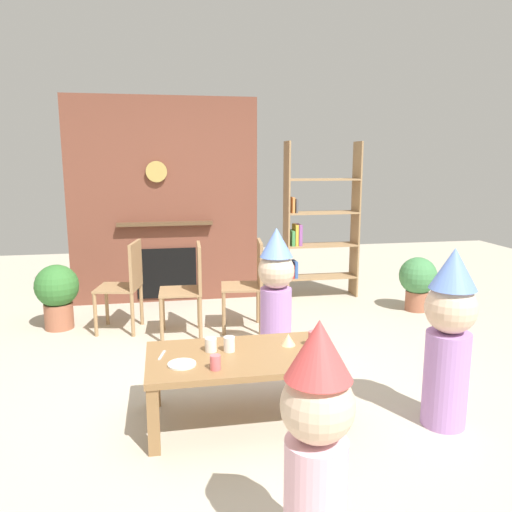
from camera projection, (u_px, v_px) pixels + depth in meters
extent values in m
plane|color=#BCB29E|center=(246.00, 389.00, 3.77)|extent=(12.00, 12.00, 0.00)
cube|color=brown|center=(164.00, 201.00, 5.96)|extent=(2.20, 0.18, 2.40)
cube|color=black|center=(167.00, 273.00, 6.02)|extent=(0.70, 0.02, 0.60)
cube|color=brown|center=(165.00, 224.00, 5.87)|extent=(1.10, 0.10, 0.04)
cylinder|color=tan|center=(156.00, 172.00, 5.76)|extent=(0.24, 0.04, 0.24)
cube|color=#9E7A51|center=(286.00, 222.00, 6.07)|extent=(0.02, 0.28, 1.90)
cube|color=#9E7A51|center=(356.00, 220.00, 6.23)|extent=(0.02, 0.28, 1.90)
cube|color=#9E7A51|center=(320.00, 277.00, 6.28)|extent=(0.86, 0.28, 0.02)
cube|color=#9E7A51|center=(321.00, 245.00, 6.21)|extent=(0.86, 0.28, 0.02)
cube|color=#9E7A51|center=(322.00, 213.00, 6.13)|extent=(0.86, 0.28, 0.02)
cube|color=#9E7A51|center=(322.00, 179.00, 6.06)|extent=(0.86, 0.28, 0.02)
cube|color=#B23333|center=(291.00, 271.00, 6.20)|extent=(0.04, 0.20, 0.16)
cube|color=#3359A5|center=(295.00, 269.00, 6.20)|extent=(0.04, 0.20, 0.20)
cube|color=#3F8C4C|center=(292.00, 238.00, 6.12)|extent=(0.04, 0.20, 0.18)
cube|color=gold|center=(295.00, 235.00, 6.12)|extent=(0.04, 0.20, 0.26)
cube|color=#8C4C99|center=(299.00, 235.00, 6.13)|extent=(0.04, 0.20, 0.25)
cube|color=#D87F3F|center=(292.00, 205.00, 6.04)|extent=(0.03, 0.20, 0.18)
cube|color=#4C4C51|center=(295.00, 206.00, 6.05)|extent=(0.02, 0.20, 0.16)
cube|color=olive|center=(238.00, 357.00, 3.26)|extent=(1.18, 0.69, 0.04)
cube|color=olive|center=(153.00, 421.00, 2.91)|extent=(0.07, 0.07, 0.41)
cube|color=olive|center=(333.00, 404.00, 3.11)|extent=(0.07, 0.07, 0.41)
cube|color=olive|center=(155.00, 377.00, 3.49)|extent=(0.07, 0.07, 0.41)
cube|color=olive|center=(306.00, 366.00, 3.69)|extent=(0.07, 0.07, 0.41)
cylinder|color=#E5666B|center=(215.00, 362.00, 3.01)|extent=(0.06, 0.06, 0.09)
cylinder|color=silver|center=(229.00, 344.00, 3.30)|extent=(0.07, 0.07, 0.10)
cylinder|color=silver|center=(211.00, 345.00, 3.30)|extent=(0.08, 0.08, 0.09)
cylinder|color=#E5666B|center=(313.00, 339.00, 3.39)|extent=(0.07, 0.07, 0.10)
cylinder|color=white|center=(318.00, 360.00, 3.14)|extent=(0.17, 0.17, 0.01)
cylinder|color=white|center=(182.00, 364.00, 3.08)|extent=(0.17, 0.17, 0.01)
cone|color=#EAC68C|center=(288.00, 339.00, 3.41)|extent=(0.10, 0.10, 0.08)
cube|color=silver|center=(162.00, 355.00, 3.23)|extent=(0.05, 0.15, 0.01)
cylinder|color=#EAB2C6|center=(315.00, 505.00, 2.08)|extent=(0.26, 0.26, 0.58)
sphere|color=beige|center=(318.00, 406.00, 1.99)|extent=(0.30, 0.30, 0.30)
cone|color=#EA4C4C|center=(319.00, 349.00, 1.95)|extent=(0.27, 0.27, 0.24)
cylinder|color=#B27FCC|center=(446.00, 379.00, 3.22)|extent=(0.28, 0.28, 0.62)
sphere|color=beige|center=(451.00, 308.00, 3.13)|extent=(0.32, 0.32, 0.32)
cone|color=#668CE5|center=(454.00, 268.00, 3.08)|extent=(0.29, 0.29, 0.26)
cylinder|color=#B27FCC|center=(276.00, 322.00, 4.37)|extent=(0.27, 0.27, 0.60)
sphere|color=beige|center=(276.00, 271.00, 4.29)|extent=(0.31, 0.31, 0.31)
cone|color=#668CE5|center=(276.00, 242.00, 4.24)|extent=(0.28, 0.28, 0.25)
cube|color=#9E7A51|center=(118.00, 288.00, 4.99)|extent=(0.47, 0.47, 0.02)
cube|color=#9E7A51|center=(136.00, 265.00, 4.94)|extent=(0.11, 0.40, 0.45)
cylinder|color=#9E7A51|center=(107.00, 304.00, 5.21)|extent=(0.04, 0.04, 0.43)
cylinder|color=#9E7A51|center=(95.00, 315.00, 4.86)|extent=(0.04, 0.04, 0.43)
cylinder|color=#9E7A51|center=(141.00, 304.00, 5.20)|extent=(0.04, 0.04, 0.43)
cylinder|color=#9E7A51|center=(132.00, 315.00, 4.85)|extent=(0.04, 0.04, 0.43)
cube|color=#9E7A51|center=(180.00, 291.00, 4.85)|extent=(0.42, 0.42, 0.02)
cube|color=#9E7A51|center=(199.00, 267.00, 4.83)|extent=(0.05, 0.40, 0.45)
cylinder|color=#9E7A51|center=(163.00, 309.00, 5.04)|extent=(0.04, 0.04, 0.43)
cylinder|color=#9E7A51|center=(161.00, 320.00, 4.69)|extent=(0.04, 0.04, 0.43)
cylinder|color=#9E7A51|center=(199.00, 308.00, 5.09)|extent=(0.04, 0.04, 0.43)
cylinder|color=#9E7A51|center=(200.00, 319.00, 4.74)|extent=(0.04, 0.04, 0.43)
cube|color=#9E7A51|center=(241.00, 287.00, 5.03)|extent=(0.44, 0.44, 0.02)
cube|color=#9E7A51|center=(260.00, 263.00, 5.00)|extent=(0.07, 0.40, 0.45)
cylinder|color=#9E7A51|center=(224.00, 304.00, 5.24)|extent=(0.04, 0.04, 0.43)
cylinder|color=#9E7A51|center=(224.00, 314.00, 4.89)|extent=(0.04, 0.04, 0.43)
cylinder|color=#9E7A51|center=(258.00, 303.00, 5.26)|extent=(0.04, 0.04, 0.43)
cylinder|color=#9E7A51|center=(261.00, 313.00, 4.91)|extent=(0.04, 0.04, 0.43)
cylinder|color=#9E5B42|center=(416.00, 301.00, 5.72)|extent=(0.25, 0.25, 0.22)
sphere|color=#43844B|center=(418.00, 276.00, 5.66)|extent=(0.42, 0.42, 0.42)
cylinder|color=#9E5B42|center=(59.00, 316.00, 5.10)|extent=(0.28, 0.28, 0.26)
sphere|color=#357332|center=(57.00, 286.00, 5.04)|extent=(0.43, 0.43, 0.43)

